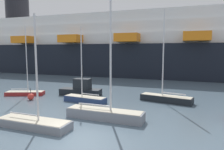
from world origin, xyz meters
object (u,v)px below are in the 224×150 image
object	(u,v)px
sailboat_0	(105,112)
sailboat_2	(85,98)
sailboat_4	(25,92)
channel_buoy_2	(31,97)
sailboat_3	(34,122)
sailboat_1	(166,97)
cruise_ship	(89,47)
fishing_boat_1	(81,89)

from	to	relation	value
sailboat_0	sailboat_2	xyz separation A→B (m)	(-3.96, 5.13, -0.19)
sailboat_4	channel_buoy_2	distance (m)	3.22
sailboat_3	sailboat_2	bearing A→B (deg)	90.76
sailboat_4	channel_buoy_2	xyz separation A→B (m)	(2.40, -2.14, -0.02)
sailboat_1	channel_buoy_2	distance (m)	15.78
sailboat_1	sailboat_4	xyz separation A→B (m)	(-17.86, -1.03, -0.13)
sailboat_2	channel_buoy_2	world-z (taller)	sailboat_2
sailboat_0	cruise_ship	distance (m)	40.50
sailboat_0	sailboat_3	bearing A→B (deg)	-138.48
sailboat_1	sailboat_2	world-z (taller)	sailboat_1
sailboat_4	cruise_ship	bearing A→B (deg)	78.56
sailboat_3	cruise_ship	bearing A→B (deg)	111.07
sailboat_3	cruise_ship	xyz separation A→B (m)	(-11.25, 40.10, 6.16)
sailboat_2	fishing_boat_1	xyz separation A→B (m)	(-1.92, 3.38, 0.35)
sailboat_1	fishing_boat_1	distance (m)	10.79
sailboat_3	sailboat_4	xyz separation A→B (m)	(-8.34, 9.98, -0.02)
sailboat_2	sailboat_0	bearing A→B (deg)	139.43
sailboat_0	fishing_boat_1	size ratio (longest dim) A/B	2.24
sailboat_2	sailboat_4	world-z (taller)	sailboat_4
sailboat_2	channel_buoy_2	xyz separation A→B (m)	(-6.62, -0.63, -0.05)
sailboat_3	cruise_ship	size ratio (longest dim) A/B	0.06
sailboat_3	channel_buoy_2	bearing A→B (deg)	132.54
sailboat_2	cruise_ship	size ratio (longest dim) A/B	0.06
fishing_boat_1	channel_buoy_2	distance (m)	6.19
sailboat_2	cruise_ship	world-z (taller)	cruise_ship
fishing_boat_1	sailboat_2	bearing A→B (deg)	-60.31
sailboat_3	fishing_boat_1	xyz separation A→B (m)	(-1.23, 11.84, 0.36)
sailboat_1	sailboat_3	xyz separation A→B (m)	(-9.52, -11.01, -0.11)
sailboat_3	fishing_boat_1	world-z (taller)	sailboat_3
sailboat_0	cruise_ship	bearing A→B (deg)	119.29
sailboat_1	sailboat_4	size ratio (longest dim) A/B	1.15
fishing_boat_1	cruise_ship	bearing A→B (deg)	109.61
sailboat_4	sailboat_3	bearing A→B (deg)	-67.08
sailboat_4	fishing_boat_1	bearing A→B (deg)	-2.24
channel_buoy_2	fishing_boat_1	bearing A→B (deg)	40.42
sailboat_0	sailboat_4	size ratio (longest dim) A/B	1.34
sailboat_1	fishing_boat_1	xyz separation A→B (m)	(-10.75, 0.84, 0.26)
sailboat_3	fishing_boat_1	distance (m)	11.91
channel_buoy_2	sailboat_2	bearing A→B (deg)	5.41
sailboat_0	channel_buoy_2	bearing A→B (deg)	162.84
sailboat_4	sailboat_1	bearing A→B (deg)	-13.67
sailboat_2	fishing_boat_1	world-z (taller)	sailboat_2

